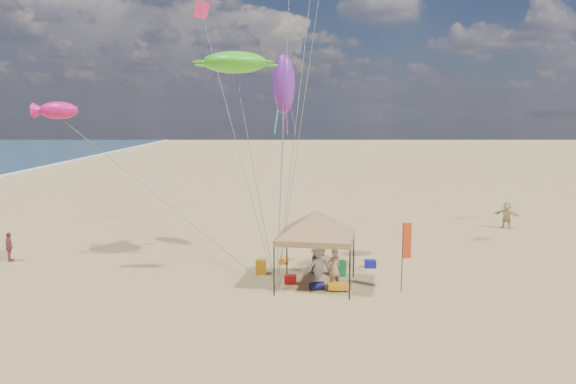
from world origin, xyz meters
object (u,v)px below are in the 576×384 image
at_px(cooler_blue, 370,264).
at_px(person_near_b, 318,257).
at_px(chair_green, 340,268).
at_px(chair_yellow, 261,267).
at_px(feather_flag, 406,245).
at_px(cooler_red, 290,280).
at_px(beach_cart, 339,286).
at_px(person_far_a, 9,247).
at_px(person_far_c, 507,215).
at_px(person_near_a, 334,268).
at_px(canopy_tent, 316,213).
at_px(person_near_c, 318,266).

relative_size(cooler_blue, person_near_b, 0.34).
height_order(chair_green, chair_yellow, same).
xyz_separation_m(feather_flag, cooler_red, (-4.89, 1.10, -1.85)).
distance_m(cooler_blue, chair_green, 2.11).
xyz_separation_m(chair_yellow, beach_cart, (3.45, -2.49, -0.15)).
distance_m(beach_cart, person_far_a, 17.25).
bearing_deg(cooler_red, person_far_a, 165.17).
bearing_deg(chair_green, person_far_c, 41.24).
xyz_separation_m(cooler_red, person_near_a, (1.90, -0.57, 0.68)).
bearing_deg(canopy_tent, person_far_c, 42.36).
bearing_deg(cooler_red, feather_flag, -12.72).
distance_m(feather_flag, person_near_a, 3.25).
height_order(canopy_tent, cooler_red, canopy_tent).
bearing_deg(cooler_blue, person_near_a, -123.51).
bearing_deg(beach_cart, person_far_a, 163.78).
height_order(cooler_blue, chair_yellow, chair_yellow).
relative_size(chair_green, person_near_a, 0.40).
bearing_deg(person_near_a, beach_cart, 83.47).
bearing_deg(chair_yellow, cooler_red, -47.63).
height_order(canopy_tent, person_far_a, canopy_tent).
height_order(beach_cart, person_near_b, person_near_b).
bearing_deg(beach_cart, chair_green, 82.50).
bearing_deg(chair_yellow, person_near_b, 4.34).
xyz_separation_m(person_near_b, person_far_c, (13.14, 10.16, 0.11)).
bearing_deg(feather_flag, beach_cart, 177.54).
height_order(canopy_tent, person_near_a, canopy_tent).
relative_size(chair_green, beach_cart, 0.78).
bearing_deg(person_far_a, cooler_blue, -107.35).
bearing_deg(beach_cart, feather_flag, -2.46).
relative_size(cooler_blue, person_far_c, 0.30).
height_order(person_near_a, person_far_c, person_far_c).
height_order(feather_flag, person_near_c, feather_flag).
height_order(chair_green, person_far_c, person_far_c).
bearing_deg(cooler_red, canopy_tent, -15.48).
relative_size(chair_green, person_near_b, 0.44).
bearing_deg(person_near_a, person_near_c, -41.31).
xyz_separation_m(canopy_tent, chair_green, (1.24, 1.56, -2.92)).
xyz_separation_m(chair_green, person_near_b, (-1.01, 0.47, 0.45)).
bearing_deg(person_near_a, canopy_tent, -47.27).
bearing_deg(person_far_a, chair_yellow, -113.54).
xyz_separation_m(feather_flag, beach_cart, (-2.81, 0.12, -1.84)).
bearing_deg(canopy_tent, cooler_red, 164.52).
relative_size(person_near_a, person_near_c, 0.94).
xyz_separation_m(cooler_blue, person_near_b, (-2.63, -0.87, 0.61)).
height_order(chair_yellow, person_near_a, person_near_a).
bearing_deg(chair_green, person_far_a, 171.27).
bearing_deg(chair_yellow, feather_flag, -22.62).
bearing_deg(person_near_c, feather_flag, 152.45).
distance_m(person_near_a, person_near_b, 2.35).
distance_m(chair_green, beach_cart, 2.25).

